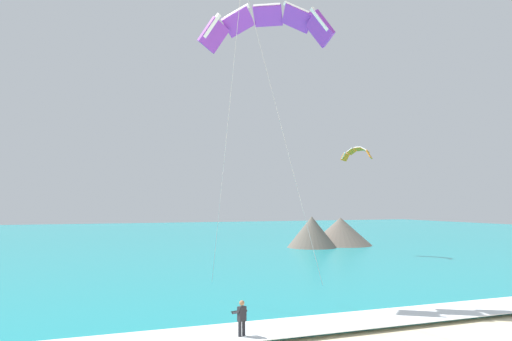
% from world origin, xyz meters
% --- Properties ---
extents(sea, '(200.00, 120.00, 0.20)m').
position_xyz_m(sea, '(0.00, 74.18, 0.10)').
color(sea, teal).
rests_on(sea, ground).
extents(surf_foam, '(200.00, 3.09, 0.04)m').
position_xyz_m(surf_foam, '(0.00, 15.18, 0.22)').
color(surf_foam, white).
rests_on(surf_foam, sea).
extents(kitesurfer, '(0.63, 0.62, 1.69)m').
position_xyz_m(kitesurfer, '(-1.71, 14.49, 0.94)').
color(kitesurfer, '#232328').
rests_on(kitesurfer, ground).
extents(kite_primary, '(6.95, 8.21, 16.30)m').
position_xyz_m(kite_primary, '(2.12, 21.04, 16.29)').
color(kite_primary, purple).
extents(kite_distant, '(1.92, 3.91, 1.48)m').
position_xyz_m(kite_distant, '(20.35, 39.66, 11.21)').
color(kite_distant, orange).
extents(headland_right, '(12.66, 9.14, 4.08)m').
position_xyz_m(headland_right, '(22.96, 50.37, 1.96)').
color(headland_right, '#665B51').
rests_on(headland_right, ground).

